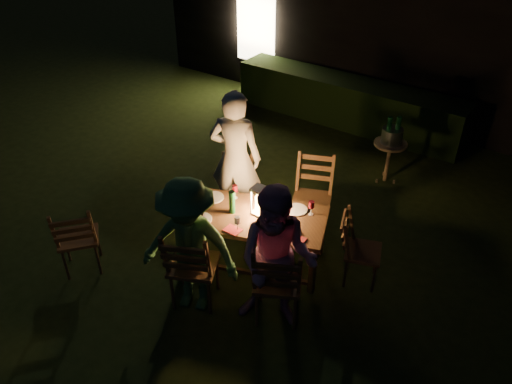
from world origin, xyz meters
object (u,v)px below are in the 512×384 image
Objects in this scene: chair_spare at (81,249)px; lantern at (259,202)px; chair_near_right at (277,294)px; bottle_table at (232,202)px; person_opp_right at (277,261)px; person_house_side at (235,158)px; chair_far_left at (235,201)px; side_table at (390,147)px; bottle_bucket_a at (388,133)px; chair_near_left at (194,278)px; ice_bucket at (392,136)px; bottle_bucket_b at (397,133)px; dining_table at (254,220)px; chair_far_right at (311,210)px; person_opp_left at (189,247)px; chair_end at (360,261)px.

lantern reaches higher than chair_spare.
chair_near_right is 3.80× the size of bottle_table.
person_house_side is at bearing 118.76° from person_opp_right.
chair_far_left is 0.62m from person_house_side.
side_table is at bearing 10.99° from chair_spare.
chair_near_right is 3.32× the size of bottle_bucket_a.
chair_far_left is 0.94× the size of chair_spare.
chair_near_left is 1.69m from person_house_side.
chair_spare reaches higher than ice_bucket.
chair_spare is 3.05× the size of bottle_bucket_b.
bottle_bucket_a is (0.51, 2.56, 0.19)m from dining_table.
dining_table is 1.11× the size of person_opp_right.
bottle_bucket_a is 0.13m from bottle_bucket_b.
lantern reaches higher than bottle_table.
chair_far_right reaches higher than ice_bucket.
person_opp_right reaches higher than ice_bucket.
chair_near_left is 1.84m from chair_far_right.
side_table is at bearing 73.58° from bottle_table.
chair_near_right is 1.05m from lantern.
person_opp_right is at bearing -28.73° from bottle_table.
chair_near_right is 1.79m from chair_far_left.
chair_far_right is at bearing 177.23° from person_house_side.
chair_far_left is 3.06× the size of ice_bucket.
chair_far_left is 2.44m from ice_bucket.
person_opp_left reaches higher than chair_far_left.
chair_near_right is at bearing -33.29° from chair_spare.
lantern is at bearing 30.24° from bottle_table.
person_house_side is 2.37m from ice_bucket.
chair_near_left reaches higher than bottle_bucket_b.
chair_near_right is at bearing -86.53° from bottle_bucket_a.
bottle_bucket_b is at bearing -143.79° from person_house_side.
person_opp_left reaches higher than chair_near_left.
person_opp_right is 5.80× the size of bottle_table.
chair_spare is 2.79× the size of lantern.
person_opp_left is at bearing 175.88° from chair_near_right.
bottle_bucket_b reaches higher than side_table.
chair_spare is at bearing 169.06° from chair_near_right.
bottle_bucket_a reaches higher than dining_table.
chair_near_left is 0.94m from bottle_table.
dining_table is 0.98m from person_house_side.
ice_bucket is at bearing 73.58° from bottle_table.
bottle_table reaches higher than side_table.
chair_far_right is (0.24, 0.92, -0.29)m from dining_table.
chair_far_right is at bearing -102.07° from bottle_bucket_b.
chair_near_left is at bearing -83.59° from bottle_table.
chair_end is at bearing 154.01° from person_house_side.
chair_near_left reaches higher than lantern.
chair_far_right is 0.58× the size of person_house_side.
ice_bucket is (2.11, 3.85, 0.45)m from chair_spare.
person_opp_right reaches higher than chair_far_left.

